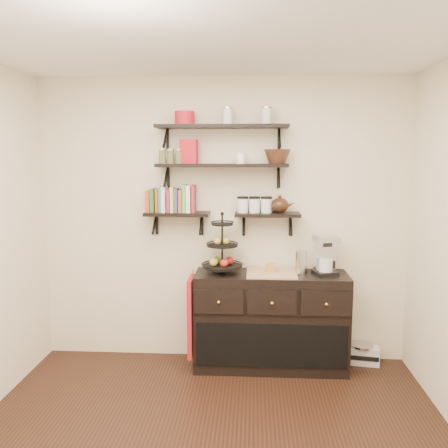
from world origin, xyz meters
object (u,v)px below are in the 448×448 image
at_px(sideboard, 271,321).
at_px(fruit_stand, 223,253).
at_px(coffee_maker, 325,256).
at_px(radio, 362,354).

bearing_deg(sideboard, fruit_stand, 179.47).
bearing_deg(fruit_stand, coffee_maker, 1.24).
height_order(coffee_maker, radio, coffee_maker).
bearing_deg(fruit_stand, sideboard, -0.53).
relative_size(fruit_stand, radio, 1.61).
distance_m(fruit_stand, radio, 1.66).
relative_size(coffee_maker, radio, 1.06).
bearing_deg(sideboard, radio, 8.21).
distance_m(sideboard, radio, 0.96).
height_order(sideboard, radio, sideboard).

